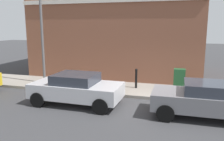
# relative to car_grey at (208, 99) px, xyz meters

# --- Properties ---
(ground) EXTENTS (80.00, 80.00, 0.00)m
(ground) POSITION_rel_car_grey_xyz_m (0.91, 1.79, -0.72)
(ground) COLOR #38383A
(sidewalk) EXTENTS (2.57, 30.00, 0.15)m
(sidewalk) POSITION_rel_car_grey_xyz_m (2.82, 7.79, -0.65)
(sidewalk) COLOR gray
(sidewalk) RESTS_ON ground
(corner_building) EXTENTS (7.44, 10.83, 8.58)m
(corner_building) POSITION_rel_car_grey_xyz_m (7.77, 5.20, 3.57)
(corner_building) COLOR brown
(corner_building) RESTS_ON ground
(car_grey) EXTENTS (1.82, 4.02, 1.35)m
(car_grey) POSITION_rel_car_grey_xyz_m (0.00, 0.00, 0.00)
(car_grey) COLOR slate
(car_grey) RESTS_ON ground
(car_silver) EXTENTS (1.97, 3.94, 1.35)m
(car_silver) POSITION_rel_car_grey_xyz_m (0.10, 5.34, -0.01)
(car_silver) COLOR #B7B7BC
(car_silver) RESTS_ON ground
(utility_cabinet) EXTENTS (0.46, 0.61, 1.15)m
(utility_cabinet) POSITION_rel_car_grey_xyz_m (2.85, 1.04, -0.04)
(utility_cabinet) COLOR #1E4C28
(utility_cabinet) RESTS_ON sidewalk
(bollard_near_cabinet) EXTENTS (0.14, 0.14, 1.04)m
(bollard_near_cabinet) POSITION_rel_car_grey_xyz_m (2.95, 3.22, -0.02)
(bollard_near_cabinet) COLOR black
(bollard_near_cabinet) RESTS_ON sidewalk
(lamppost) EXTENTS (0.20, 0.44, 5.72)m
(lamppost) POSITION_rel_car_grey_xyz_m (2.66, 8.53, 2.58)
(lamppost) COLOR #59595B
(lamppost) RESTS_ON sidewalk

